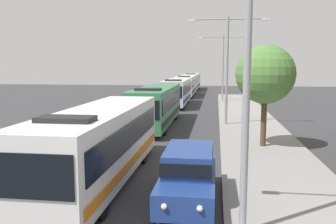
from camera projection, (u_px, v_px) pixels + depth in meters
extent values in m
cube|color=silver|center=(101.00, 141.00, 14.40)|extent=(2.50, 11.03, 2.70)
cube|color=black|center=(131.00, 134.00, 14.19)|extent=(0.04, 10.15, 1.00)
cube|color=black|center=(71.00, 132.00, 14.53)|extent=(0.04, 10.15, 1.00)
cube|color=black|center=(30.00, 177.00, 8.93)|extent=(2.30, 0.04, 1.20)
cube|color=orange|center=(132.00, 162.00, 14.34)|extent=(0.03, 10.48, 0.36)
cube|color=black|center=(66.00, 119.00, 10.96)|extent=(1.75, 0.90, 0.16)
cylinder|color=black|center=(101.00, 204.00, 11.06)|extent=(0.28, 1.00, 1.00)
cylinder|color=black|center=(35.00, 200.00, 11.35)|extent=(0.28, 1.00, 1.00)
cylinder|color=black|center=(143.00, 153.00, 17.40)|extent=(0.28, 1.00, 1.00)
cylinder|color=black|center=(100.00, 151.00, 17.69)|extent=(0.28, 1.00, 1.00)
cube|color=#33724C|center=(157.00, 104.00, 27.80)|extent=(2.50, 11.71, 2.70)
cube|color=black|center=(173.00, 100.00, 27.58)|extent=(0.04, 10.78, 1.00)
cube|color=black|center=(141.00, 100.00, 27.92)|extent=(0.04, 10.78, 1.00)
cube|color=black|center=(141.00, 110.00, 21.98)|extent=(2.30, 0.04, 1.20)
cube|color=black|center=(173.00, 115.00, 27.73)|extent=(0.03, 11.13, 0.36)
cube|color=black|center=(148.00, 89.00, 24.15)|extent=(1.75, 0.90, 0.16)
cylinder|color=black|center=(164.00, 128.00, 24.24)|extent=(0.28, 1.00, 1.00)
cylinder|color=black|center=(132.00, 127.00, 24.54)|extent=(0.28, 1.00, 1.00)
cylinder|color=black|center=(175.00, 114.00, 30.97)|extent=(0.28, 1.00, 1.00)
cylinder|color=black|center=(151.00, 114.00, 31.27)|extent=(0.28, 1.00, 1.00)
cube|color=silver|center=(177.00, 91.00, 41.57)|extent=(2.50, 10.66, 2.70)
cube|color=black|center=(187.00, 88.00, 41.35)|extent=(0.04, 9.81, 1.00)
cube|color=black|center=(166.00, 88.00, 41.69)|extent=(0.04, 9.81, 1.00)
cube|color=black|center=(171.00, 92.00, 36.27)|extent=(2.30, 0.04, 1.20)
cube|color=navy|center=(187.00, 98.00, 41.50)|extent=(0.03, 10.13, 0.36)
cube|color=black|center=(173.00, 80.00, 38.24)|extent=(1.75, 0.90, 0.16)
cylinder|color=black|center=(183.00, 105.00, 38.34)|extent=(0.28, 1.00, 1.00)
cylinder|color=black|center=(163.00, 104.00, 38.63)|extent=(0.28, 1.00, 1.00)
cylinder|color=black|center=(188.00, 99.00, 44.46)|extent=(0.28, 1.00, 1.00)
cylinder|color=black|center=(170.00, 99.00, 44.75)|extent=(0.28, 1.00, 1.00)
cube|color=silver|center=(186.00, 85.00, 54.68)|extent=(2.50, 12.34, 2.70)
cube|color=black|center=(194.00, 83.00, 54.46)|extent=(0.04, 11.36, 1.00)
cube|color=black|center=(178.00, 82.00, 54.80)|extent=(0.04, 11.36, 1.00)
cube|color=black|center=(182.00, 85.00, 48.56)|extent=(2.30, 0.04, 1.20)
cube|color=navy|center=(194.00, 90.00, 54.61)|extent=(0.03, 11.73, 0.36)
cube|color=black|center=(184.00, 76.00, 50.85)|extent=(1.75, 0.90, 0.16)
cylinder|color=black|center=(191.00, 95.00, 50.93)|extent=(0.28, 1.00, 1.00)
cylinder|color=black|center=(176.00, 95.00, 51.23)|extent=(0.28, 1.00, 1.00)
cylinder|color=black|center=(195.00, 91.00, 58.03)|extent=(0.28, 1.00, 1.00)
cylinder|color=black|center=(181.00, 91.00, 58.32)|extent=(0.28, 1.00, 1.00)
cube|color=silver|center=(192.00, 81.00, 68.05)|extent=(2.50, 11.76, 2.70)
cube|color=black|center=(199.00, 79.00, 67.83)|extent=(0.04, 10.82, 1.00)
cube|color=black|center=(186.00, 79.00, 68.17)|extent=(0.04, 10.82, 1.00)
cube|color=black|center=(190.00, 81.00, 62.21)|extent=(2.30, 0.04, 1.20)
cube|color=navy|center=(199.00, 85.00, 67.99)|extent=(0.03, 11.18, 0.36)
cube|color=black|center=(191.00, 74.00, 64.40)|extent=(1.75, 0.90, 0.16)
cylinder|color=black|center=(197.00, 88.00, 64.48)|extent=(0.28, 1.00, 1.00)
cylinder|color=black|center=(185.00, 88.00, 64.78)|extent=(0.28, 1.00, 1.00)
cylinder|color=black|center=(199.00, 86.00, 71.24)|extent=(0.28, 1.00, 1.00)
cylinder|color=black|center=(188.00, 86.00, 71.53)|extent=(0.28, 1.00, 1.00)
cube|color=navy|center=(189.00, 182.00, 12.43)|extent=(1.84, 4.90, 0.80)
cube|color=navy|center=(189.00, 159.00, 12.47)|extent=(1.62, 2.84, 0.80)
cube|color=black|center=(189.00, 159.00, 12.47)|extent=(1.66, 2.94, 0.44)
sphere|color=#F9EFCC|center=(164.00, 207.00, 10.06)|extent=(0.18, 0.18, 0.18)
sphere|color=#F9EFCC|center=(200.00, 209.00, 9.92)|extent=(0.18, 0.18, 0.18)
cylinder|color=black|center=(159.00, 208.00, 11.09)|extent=(0.22, 0.70, 0.70)
cylinder|color=black|center=(211.00, 211.00, 10.87)|extent=(0.22, 0.70, 0.70)
cylinder|color=black|center=(171.00, 178.00, 14.08)|extent=(0.22, 0.70, 0.70)
cylinder|color=black|center=(212.00, 179.00, 13.86)|extent=(0.22, 0.70, 0.70)
cylinder|color=gray|center=(247.00, 90.00, 9.39)|extent=(0.20, 0.20, 7.99)
cylinder|color=gray|center=(227.00, 71.00, 27.38)|extent=(0.20, 0.20, 8.27)
cylinder|color=gray|center=(210.00, 19.00, 27.04)|extent=(2.77, 0.10, 0.10)
cube|color=silver|center=(192.00, 21.00, 27.24)|extent=(0.56, 0.28, 0.16)
cylinder|color=gray|center=(247.00, 19.00, 26.67)|extent=(2.77, 0.10, 0.10)
cube|color=silver|center=(265.00, 20.00, 26.50)|extent=(0.56, 0.28, 0.16)
cylinder|color=gray|center=(223.00, 68.00, 45.38)|extent=(0.20, 0.20, 8.32)
cylinder|color=gray|center=(212.00, 37.00, 45.05)|extent=(2.93, 0.10, 0.10)
cube|color=silver|center=(200.00, 38.00, 45.25)|extent=(0.56, 0.28, 0.16)
cylinder|color=gray|center=(235.00, 37.00, 44.66)|extent=(2.93, 0.10, 0.10)
cube|color=silver|center=(247.00, 37.00, 44.47)|extent=(0.56, 0.28, 0.16)
cylinder|color=#4C3823|center=(264.00, 122.00, 20.28)|extent=(0.32, 0.32, 2.78)
sphere|color=#4C7A38|center=(265.00, 74.00, 19.92)|extent=(3.33, 3.33, 3.33)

